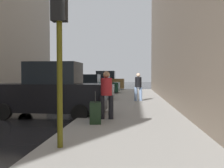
# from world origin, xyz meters

# --- Properties ---
(sidewalk) EXTENTS (4.00, 40.00, 0.15)m
(sidewalk) POSITION_xyz_m (6.00, 0.00, 0.07)
(sidewalk) COLOR gray
(sidewalk) RESTS_ON ground_plane
(parked_black_suv) EXTENTS (4.63, 2.12, 2.25)m
(parked_black_suv) POSITION_xyz_m (2.65, 0.94, 1.03)
(parked_black_suv) COLOR black
(parked_black_suv) RESTS_ON ground_plane
(parked_gray_coupe) EXTENTS (4.22, 2.09, 1.79)m
(parked_gray_coupe) POSITION_xyz_m (2.65, 7.27, 0.85)
(parked_gray_coupe) COLOR slate
(parked_gray_coupe) RESTS_ON ground_plane
(parked_dark_green_sedan) EXTENTS (4.25, 2.16, 1.79)m
(parked_dark_green_sedan) POSITION_xyz_m (2.65, 13.49, 0.85)
(parked_dark_green_sedan) COLOR #193828
(parked_dark_green_sedan) RESTS_ON ground_plane
(parked_bronze_suv) EXTENTS (4.61, 2.07, 2.25)m
(parked_bronze_suv) POSITION_xyz_m (2.65, 19.28, 1.03)
(parked_bronze_suv) COLOR brown
(parked_bronze_suv) RESTS_ON ground_plane
(fire_hydrant) EXTENTS (0.42, 0.22, 0.70)m
(fire_hydrant) POSITION_xyz_m (4.45, 7.03, 0.50)
(fire_hydrant) COLOR red
(fire_hydrant) RESTS_ON sidewalk
(traffic_light) EXTENTS (0.32, 0.32, 3.60)m
(traffic_light) POSITION_xyz_m (4.50, -3.83, 2.76)
(traffic_light) COLOR #514C0F
(traffic_light) RESTS_ON sidewalk
(pedestrian_in_red_jacket) EXTENTS (0.51, 0.41, 1.71)m
(pedestrian_in_red_jacket) POSITION_xyz_m (5.10, -0.23, 1.10)
(pedestrian_in_red_jacket) COLOR black
(pedestrian_in_red_jacket) RESTS_ON sidewalk
(pedestrian_in_jeans) EXTENTS (0.53, 0.47, 1.71)m
(pedestrian_in_jeans) POSITION_xyz_m (6.32, 6.39, 1.10)
(pedestrian_in_jeans) COLOR #728CB2
(pedestrian_in_jeans) RESTS_ON sidewalk
(rolling_suitcase) EXTENTS (0.44, 0.61, 1.04)m
(rolling_suitcase) POSITION_xyz_m (4.82, -1.03, 0.49)
(rolling_suitcase) COLOR black
(rolling_suitcase) RESTS_ON sidewalk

